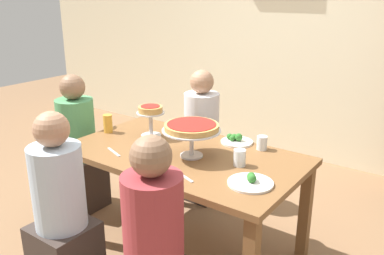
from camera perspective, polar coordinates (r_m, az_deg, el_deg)
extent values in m
plane|color=#846042|center=(3.09, -1.13, -16.33)|extent=(12.00, 12.00, 0.00)
cube|color=beige|center=(4.51, 16.25, 13.13)|extent=(8.00, 0.12, 2.80)
cube|color=brown|center=(2.75, -1.22, -3.90)|extent=(1.58, 0.90, 0.04)
cube|color=brown|center=(3.13, -16.50, -9.22)|extent=(0.07, 0.07, 0.70)
cube|color=brown|center=(3.60, -6.80, -4.82)|extent=(0.07, 0.07, 0.70)
cube|color=brown|center=(2.91, 15.47, -11.37)|extent=(0.07, 0.07, 0.70)
cube|color=#382D28|center=(3.63, -15.16, -7.35)|extent=(0.34, 0.34, 0.45)
cylinder|color=#4C935B|center=(3.45, -15.81, -0.22)|extent=(0.30, 0.30, 0.50)
sphere|color=#846047|center=(3.36, -16.33, 5.44)|extent=(0.20, 0.20, 0.20)
cylinder|color=silver|center=(2.49, -18.16, -7.88)|extent=(0.30, 0.30, 0.50)
sphere|color=#A87A5B|center=(2.36, -19.00, -0.22)|extent=(0.20, 0.20, 0.20)
cube|color=#382D28|center=(3.68, 1.29, -6.27)|extent=(0.34, 0.34, 0.45)
cylinder|color=silver|center=(3.51, 1.34, 0.79)|extent=(0.30, 0.30, 0.50)
sphere|color=#A87A5B|center=(3.42, 1.39, 6.39)|extent=(0.20, 0.20, 0.20)
cylinder|color=#993338|center=(2.04, -5.43, -13.11)|extent=(0.30, 0.30, 0.50)
sphere|color=#846047|center=(1.88, -5.76, -3.99)|extent=(0.20, 0.20, 0.20)
cylinder|color=silver|center=(2.68, -0.06, -3.91)|extent=(0.15, 0.15, 0.01)
cylinder|color=silver|center=(2.65, -0.06, -2.15)|extent=(0.03, 0.03, 0.16)
cylinder|color=silver|center=(2.62, -0.06, -0.39)|extent=(0.38, 0.38, 0.01)
cylinder|color=tan|center=(2.61, -0.06, 0.07)|extent=(0.35, 0.35, 0.04)
cylinder|color=maroon|center=(2.60, -0.07, 0.49)|extent=(0.32, 0.32, 0.00)
cylinder|color=silver|center=(3.06, -5.69, -1.11)|extent=(0.15, 0.15, 0.01)
cylinder|color=silver|center=(3.03, -5.75, 0.48)|extent=(0.03, 0.03, 0.17)
cylinder|color=silver|center=(3.00, -5.80, 2.05)|extent=(0.21, 0.21, 0.01)
cylinder|color=tan|center=(2.99, -5.82, 2.53)|extent=(0.18, 0.18, 0.04)
cylinder|color=maroon|center=(2.99, -5.83, 2.98)|extent=(0.14, 0.14, 0.00)
cylinder|color=white|center=(2.93, 6.26, -2.01)|extent=(0.23, 0.23, 0.01)
sphere|color=#2D7028|center=(2.92, 6.52, -1.36)|extent=(0.06, 0.06, 0.06)
sphere|color=#2D7028|center=(2.92, 5.61, -1.51)|extent=(0.04, 0.04, 0.04)
sphere|color=#2D7028|center=(2.94, 5.86, -1.31)|extent=(0.04, 0.04, 0.04)
sphere|color=#2D7028|center=(2.95, 5.25, -1.25)|extent=(0.04, 0.04, 0.04)
cylinder|color=white|center=(2.33, 8.13, -7.67)|extent=(0.26, 0.26, 0.01)
sphere|color=#2D7028|center=(2.33, 8.24, -6.76)|extent=(0.05, 0.05, 0.05)
sphere|color=#2D7028|center=(2.31, 8.37, -7.04)|extent=(0.05, 0.05, 0.05)
sphere|color=#2D7028|center=(2.32, 8.15, -7.10)|extent=(0.04, 0.04, 0.04)
cylinder|color=gold|center=(3.17, -11.65, 0.55)|extent=(0.07, 0.07, 0.14)
cylinder|color=white|center=(2.82, 9.72, -2.13)|extent=(0.07, 0.07, 0.09)
cylinder|color=white|center=(2.54, 6.65, -4.20)|extent=(0.08, 0.08, 0.10)
cube|color=silver|center=(2.79, -10.84, -3.37)|extent=(0.17, 0.08, 0.00)
cube|color=silver|center=(2.39, -1.10, -6.83)|extent=(0.17, 0.08, 0.00)
cube|color=silver|center=(3.05, 0.79, -1.11)|extent=(0.18, 0.07, 0.00)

